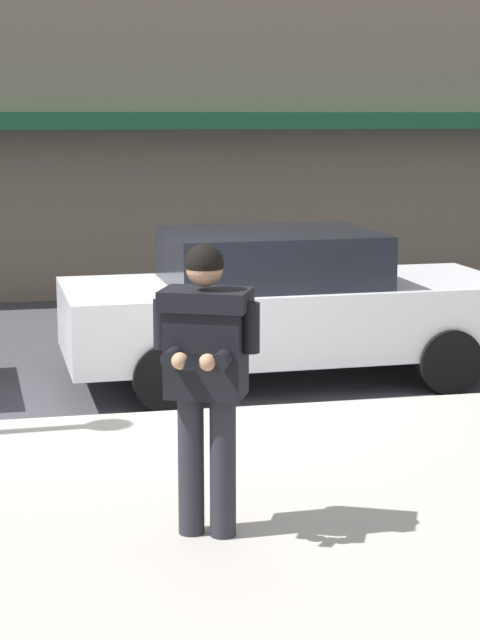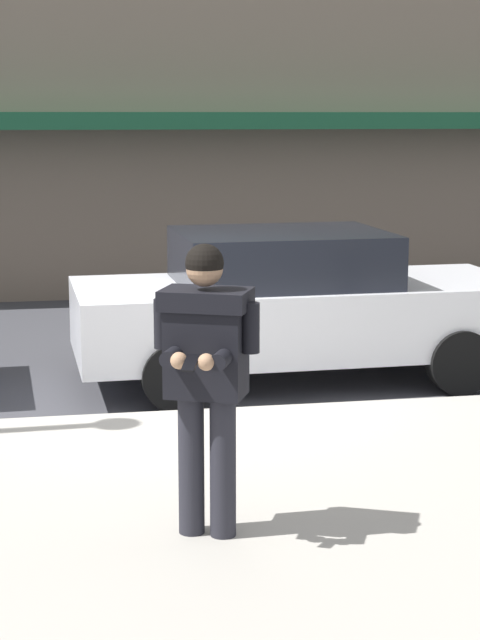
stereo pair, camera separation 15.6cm
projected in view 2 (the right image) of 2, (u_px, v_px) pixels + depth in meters
ground_plane at (164, 420)px, 9.56m from camera, size 80.00×80.00×0.00m
sidewalk at (365, 522)px, 6.97m from camera, size 32.00×5.30×0.14m
curb_paint_line at (272, 412)px, 9.78m from camera, size 28.00×0.12×0.01m
parked_sedan_mid at (294, 305)px, 10.82m from camera, size 4.56×2.04×1.54m
man_texting_on_phone at (206, 359)px, 6.38m from camera, size 0.61×0.65×1.81m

